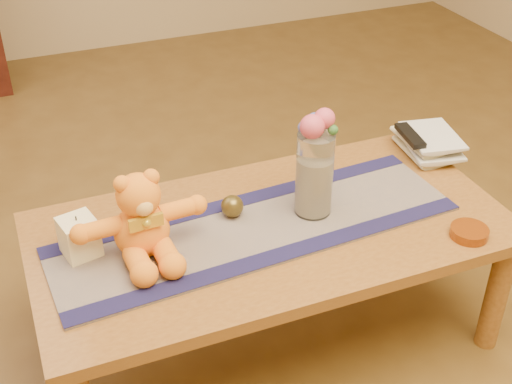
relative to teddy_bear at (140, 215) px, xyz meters
name	(u,v)px	position (x,y,z in m)	size (l,w,h in m)	color
floor	(270,335)	(0.38, -0.02, -0.58)	(5.50, 5.50, 0.00)	#533A17
coffee_table_top	(272,231)	(0.38, -0.02, -0.15)	(1.40, 0.70, 0.04)	brown
table_leg_fr	(497,295)	(1.02, -0.31, -0.37)	(0.07, 0.07, 0.41)	brown
table_leg_bl	(50,282)	(-0.26, 0.27, -0.37)	(0.07, 0.07, 0.41)	brown
table_leg_br	(397,198)	(1.02, 0.27, -0.37)	(0.07, 0.07, 0.41)	brown
persian_runner	(257,228)	(0.33, -0.02, -0.12)	(1.20, 0.35, 0.01)	#191743
runner_border_near	(280,255)	(0.34, -0.16, -0.12)	(1.20, 0.06, 0.00)	#171540
runner_border_far	(236,202)	(0.32, 0.13, -0.12)	(1.20, 0.06, 0.00)	#171540
teddy_bear	(140,215)	(0.00, 0.00, 0.00)	(0.35, 0.29, 0.24)	orange
pillar_candle	(79,237)	(-0.16, 0.05, -0.06)	(0.09, 0.09, 0.11)	#FFF0BB
candle_wick	(76,218)	(-0.16, 0.05, 0.00)	(0.00, 0.00, 0.01)	black
glass_vase	(314,174)	(0.52, 0.00, 0.01)	(0.11, 0.11, 0.26)	silver
potpourri_fill	(314,185)	(0.52, 0.00, -0.03)	(0.09, 0.09, 0.18)	beige
rose_left	(312,127)	(0.50, -0.01, 0.18)	(0.07, 0.07, 0.07)	#D14A63
rose_right	(325,118)	(0.54, 0.00, 0.19)	(0.06, 0.06, 0.06)	#D14A63
blue_flower_back	(315,120)	(0.53, 0.03, 0.17)	(0.04, 0.04, 0.04)	#4F55AB
blue_flower_side	(304,127)	(0.49, 0.02, 0.16)	(0.04, 0.04, 0.04)	#4F55AB
leaf_sprig	(333,130)	(0.56, -0.02, 0.16)	(0.03, 0.03, 0.03)	#33662D
bronze_ball	(232,206)	(0.29, 0.06, -0.09)	(0.07, 0.07, 0.07)	#50421A
book_bottom	(406,153)	(0.97, 0.18, -0.12)	(0.17, 0.22, 0.02)	beige
book_lower	(409,149)	(0.97, 0.18, -0.10)	(0.16, 0.22, 0.02)	beige
book_upper	(406,143)	(0.96, 0.19, -0.08)	(0.17, 0.22, 0.02)	beige
book_top	(410,139)	(0.97, 0.18, -0.06)	(0.16, 0.22, 0.02)	beige
tv_remote	(410,136)	(0.97, 0.17, -0.04)	(0.04, 0.16, 0.02)	black
amber_dish	(469,232)	(0.89, -0.28, -0.11)	(0.11, 0.11, 0.03)	#BF5914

